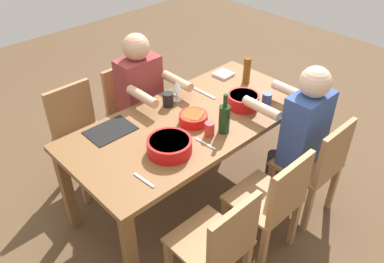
{
  "coord_description": "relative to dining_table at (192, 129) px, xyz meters",
  "views": [
    {
      "loc": [
        1.61,
        1.71,
        2.32
      ],
      "look_at": [
        0.0,
        0.0,
        0.63
      ],
      "focal_mm": 36.95,
      "sensor_mm": 36.0,
      "label": 1
    }
  ],
  "objects": [
    {
      "name": "fork_far_center",
      "position": [
        0.14,
        0.28,
        0.09
      ],
      "size": [
        0.03,
        0.17,
        0.01
      ],
      "primitive_type": "cube",
      "rotation": [
        0.0,
        0.0,
        0.05
      ],
      "color": "silver",
      "rests_on": "dining_table"
    },
    {
      "name": "chair_far_center",
      "position": [
        0.0,
        0.76,
        -0.17
      ],
      "size": [
        0.4,
        0.4,
        0.85
      ],
      "color": "#9E7044",
      "rests_on": "ground_plane"
    },
    {
      "name": "placemat_near_right",
      "position": [
        0.51,
        -0.28,
        0.09
      ],
      "size": [
        0.32,
        0.23,
        0.01
      ],
      "primitive_type": "cube",
      "color": "black",
      "rests_on": "dining_table"
    },
    {
      "name": "ground_plane",
      "position": [
        0.0,
        0.0,
        -0.66
      ],
      "size": [
        8.0,
        8.0,
        0.0
      ],
      "primitive_type": "plane",
      "color": "brown"
    },
    {
      "name": "serving_bowl_greens",
      "position": [
        -0.39,
        0.14,
        0.14
      ],
      "size": [
        0.24,
        0.24,
        0.1
      ],
      "color": "red",
      "rests_on": "dining_table"
    },
    {
      "name": "diner_near_center",
      "position": [
        0.0,
        -0.58,
        0.04
      ],
      "size": [
        0.41,
        0.53,
        1.2
      ],
      "color": "#2D2D38",
      "rests_on": "ground_plane"
    },
    {
      "name": "wine_bottle",
      "position": [
        -0.05,
        0.26,
        0.19
      ],
      "size": [
        0.08,
        0.08,
        0.29
      ],
      "color": "#193819",
      "rests_on": "dining_table"
    },
    {
      "name": "diner_far_left",
      "position": [
        -0.51,
        0.58,
        0.04
      ],
      "size": [
        0.41,
        0.53,
        1.2
      ],
      "color": "#2D2D38",
      "rests_on": "ground_plane"
    },
    {
      "name": "cup_near_center",
      "position": [
        0.01,
        -0.25,
        0.14
      ],
      "size": [
        0.08,
        0.08,
        0.11
      ],
      "primitive_type": "cylinder",
      "color": "black",
      "rests_on": "dining_table"
    },
    {
      "name": "serving_bowl_fruit",
      "position": [
        0.03,
        0.04,
        0.13
      ],
      "size": [
        0.2,
        0.2,
        0.07
      ],
      "color": "red",
      "rests_on": "dining_table"
    },
    {
      "name": "dining_table",
      "position": [
        0.0,
        0.0,
        0.0
      ],
      "size": [
        1.85,
        0.88,
        0.74
      ],
      "color": "brown",
      "rests_on": "ground_plane"
    },
    {
      "name": "chair_far_left",
      "position": [
        -0.51,
        0.76,
        -0.17
      ],
      "size": [
        0.4,
        0.4,
        0.85
      ],
      "color": "#9E7044",
      "rests_on": "ground_plane"
    },
    {
      "name": "chair_near_right",
      "position": [
        0.51,
        -0.76,
        -0.17
      ],
      "size": [
        0.4,
        0.4,
        0.85
      ],
      "color": "#9E7044",
      "rests_on": "ground_plane"
    },
    {
      "name": "napkin_stack",
      "position": [
        -0.65,
        -0.3,
        0.1
      ],
      "size": [
        0.15,
        0.15,
        0.02
      ],
      "primitive_type": "cube",
      "rotation": [
        0.0,
        0.0,
        0.04
      ],
      "color": "white",
      "rests_on": "dining_table"
    },
    {
      "name": "chair_near_center",
      "position": [
        0.0,
        -0.76,
        -0.17
      ],
      "size": [
        0.4,
        0.4,
        0.85
      ],
      "color": "#9E7044",
      "rests_on": "ground_plane"
    },
    {
      "name": "cup_far_left",
      "position": [
        -0.56,
        0.23,
        0.12
      ],
      "size": [
        0.07,
        0.07,
        0.08
      ],
      "primitive_type": "cylinder",
      "color": "#334C8C",
      "rests_on": "dining_table"
    },
    {
      "name": "serving_bowl_pasta",
      "position": [
        0.36,
        0.18,
        0.14
      ],
      "size": [
        0.29,
        0.29,
        0.09
      ],
      "color": "red",
      "rests_on": "dining_table"
    },
    {
      "name": "chair_far_right",
      "position": [
        0.51,
        0.76,
        -0.17
      ],
      "size": [
        0.4,
        0.4,
        0.85
      ],
      "color": "#9E7044",
      "rests_on": "ground_plane"
    },
    {
      "name": "cup_far_center",
      "position": [
        0.05,
        0.22,
        0.14
      ],
      "size": [
        0.07,
        0.07,
        0.1
      ],
      "primitive_type": "cylinder",
      "color": "red",
      "rests_on": "dining_table"
    },
    {
      "name": "fork_far_right",
      "position": [
        0.65,
        0.28,
        0.09
      ],
      "size": [
        0.03,
        0.17,
        0.01
      ],
      "primitive_type": "cube",
      "rotation": [
        0.0,
        0.0,
        0.07
      ],
      "color": "silver",
      "rests_on": "dining_table"
    },
    {
      "name": "carving_knife",
      "position": [
        -0.32,
        -0.19,
        0.09
      ],
      "size": [
        0.03,
        0.23,
        0.01
      ],
      "primitive_type": "cube",
      "rotation": [
        0.0,
        0.0,
        1.59
      ],
      "color": "silver",
      "rests_on": "dining_table"
    },
    {
      "name": "beer_bottle",
      "position": [
        -0.69,
        -0.08,
        0.19
      ],
      "size": [
        0.06,
        0.06,
        0.22
      ],
      "primitive_type": "cylinder",
      "color": "brown",
      "rests_on": "dining_table"
    },
    {
      "name": "wine_glass",
      "position": [
        -0.1,
        -0.27,
        0.2
      ],
      "size": [
        0.08,
        0.08,
        0.17
      ],
      "color": "silver",
      "rests_on": "dining_table"
    }
  ]
}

